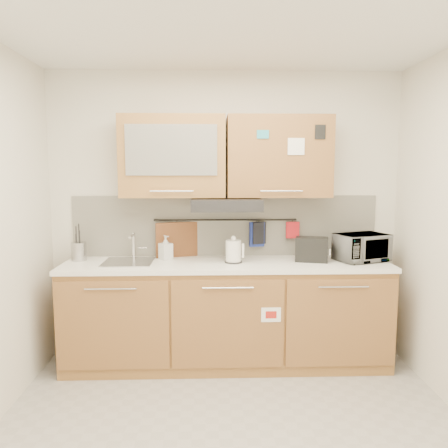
{
  "coord_description": "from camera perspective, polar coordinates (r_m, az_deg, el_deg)",
  "views": [
    {
      "loc": [
        -0.14,
        -2.53,
        1.72
      ],
      "look_at": [
        -0.03,
        1.05,
        1.27
      ],
      "focal_mm": 35.0,
      "sensor_mm": 36.0,
      "label": 1
    }
  ],
  "objects": [
    {
      "name": "microwave",
      "position": [
        4.02,
        17.52,
        -2.94
      ],
      "size": [
        0.51,
        0.43,
        0.24
      ],
      "primitive_type": "imported",
      "rotation": [
        0.0,
        0.0,
        0.37
      ],
      "color": "#999999",
      "rests_on": "countertop"
    },
    {
      "name": "utensil_crock",
      "position": [
        4.06,
        -18.42,
        -3.38
      ],
      "size": [
        0.16,
        0.16,
        0.33
      ],
      "rotation": [
        0.0,
        0.0,
        -0.27
      ],
      "color": "#A9A9AD",
      "rests_on": "countertop"
    },
    {
      "name": "range_hood",
      "position": [
        3.79,
        0.3,
        2.6
      ],
      "size": [
        0.6,
        0.46,
        0.1
      ],
      "primitive_type": "cube",
      "color": "black",
      "rests_on": "upper_cabinets"
    },
    {
      "name": "utensil_rail",
      "position": [
        4.01,
        0.19,
        0.55
      ],
      "size": [
        1.3,
        0.02,
        0.02
      ],
      "primitive_type": "cylinder",
      "rotation": [
        0.0,
        1.57,
        0.0
      ],
      "color": "black",
      "rests_on": "backsplash"
    },
    {
      "name": "sink",
      "position": [
        3.88,
        -12.35,
        -4.85
      ],
      "size": [
        0.42,
        0.4,
        0.26
      ],
      "color": "silver",
      "rests_on": "countertop"
    },
    {
      "name": "kettle",
      "position": [
        3.77,
        1.25,
        -3.68
      ],
      "size": [
        0.17,
        0.15,
        0.23
      ],
      "rotation": [
        0.0,
        0.0,
        -0.12
      ],
      "color": "white",
      "rests_on": "countertop"
    },
    {
      "name": "pot_holder",
      "position": [
        4.07,
        8.95,
        -0.78
      ],
      "size": [
        0.12,
        0.02,
        0.15
      ],
      "primitive_type": "cube",
      "rotation": [
        0.0,
        0.0,
        0.04
      ],
      "color": "red",
      "rests_on": "utensil_rail"
    },
    {
      "name": "cutting_board",
      "position": [
        4.04,
        -6.15,
        -3.18
      ],
      "size": [
        0.38,
        0.14,
        0.48
      ],
      "primitive_type": "cube",
      "rotation": [
        0.0,
        0.0,
        0.3
      ],
      "color": "brown",
      "rests_on": "utensil_rail"
    },
    {
      "name": "countertop",
      "position": [
        3.81,
        0.33,
        -5.29
      ],
      "size": [
        2.82,
        0.62,
        0.04
      ],
      "primitive_type": "cube",
      "color": "white",
      "rests_on": "base_cabinet"
    },
    {
      "name": "backsplash",
      "position": [
        4.05,
        0.17,
        -0.24
      ],
      "size": [
        2.8,
        0.02,
        0.56
      ],
      "primitive_type": "cube",
      "color": "silver",
      "rests_on": "countertop"
    },
    {
      "name": "floor",
      "position": [
        3.06,
        1.26,
        -27.07
      ],
      "size": [
        3.2,
        3.2,
        0.0
      ],
      "primitive_type": "plane",
      "color": "#9E9993",
      "rests_on": "ground"
    },
    {
      "name": "dark_pouch",
      "position": [
        4.03,
        4.56,
        -1.18
      ],
      "size": [
        0.13,
        0.08,
        0.2
      ],
      "primitive_type": "cube",
      "rotation": [
        0.0,
        0.0,
        0.33
      ],
      "color": "black",
      "rests_on": "utensil_rail"
    },
    {
      "name": "oven_mitt",
      "position": [
        4.03,
        4.31,
        -1.35
      ],
      "size": [
        0.14,
        0.06,
        0.23
      ],
      "primitive_type": "cube",
      "rotation": [
        0.0,
        0.0,
        0.22
      ],
      "color": "navy",
      "rests_on": "utensil_rail"
    },
    {
      "name": "ceiling",
      "position": [
        2.68,
        1.44,
        26.31
      ],
      "size": [
        3.2,
        3.2,
        0.0
      ],
      "primitive_type": "plane",
      "rotation": [
        3.14,
        0.0,
        0.0
      ],
      "color": "white",
      "rests_on": "wall_back"
    },
    {
      "name": "base_cabinet",
      "position": [
        3.95,
        0.32,
        -12.31
      ],
      "size": [
        2.8,
        0.64,
        0.88
      ],
      "color": "#A77A3B",
      "rests_on": "floor"
    },
    {
      "name": "soap_bottle",
      "position": [
        3.94,
        -7.63,
        -3.05
      ],
      "size": [
        0.14,
        0.14,
        0.22
      ],
      "primitive_type": "imported",
      "rotation": [
        0.0,
        0.0,
        0.69
      ],
      "color": "#999999",
      "rests_on": "countertop"
    },
    {
      "name": "upper_cabinets",
      "position": [
        3.85,
        0.19,
        8.78
      ],
      "size": [
        1.82,
        0.37,
        0.7
      ],
      "color": "#A77A3B",
      "rests_on": "wall_back"
    },
    {
      "name": "wall_back",
      "position": [
        4.05,
        0.16,
        1.19
      ],
      "size": [
        3.2,
        0.0,
        3.2
      ],
      "primitive_type": "plane",
      "rotation": [
        1.57,
        0.0,
        0.0
      ],
      "color": "silver",
      "rests_on": "ground"
    },
    {
      "name": "toaster",
      "position": [
        3.9,
        11.39,
        -3.24
      ],
      "size": [
        0.31,
        0.23,
        0.21
      ],
      "rotation": [
        0.0,
        0.0,
        -0.26
      ],
      "color": "black",
      "rests_on": "countertop"
    }
  ]
}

